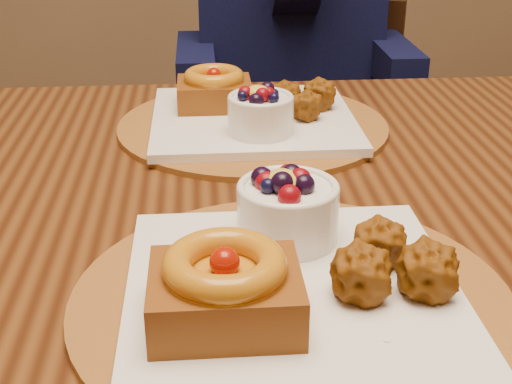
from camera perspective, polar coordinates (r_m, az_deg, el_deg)
dining_table at (r=0.85m, az=0.89°, el=-4.92°), size 1.60×0.90×0.76m
place_setting_near at (r=0.61m, az=2.55°, el=-6.44°), size 0.38×0.38×0.09m
place_setting_far at (r=1.00m, az=-0.38°, el=6.28°), size 0.38×0.38×0.08m
chair_far at (r=1.67m, az=3.66°, el=2.31°), size 0.52×0.52×0.82m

